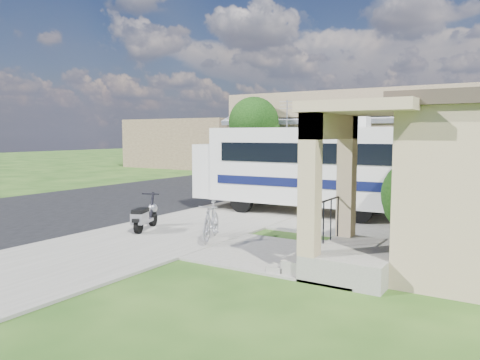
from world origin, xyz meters
The scene contains 18 objects.
ground centered at (0.00, 0.00, 0.00)m, with size 120.00×120.00×0.00m, color #193B0F.
street_slab centered at (-7.50, 10.00, 0.01)m, with size 9.00×80.00×0.02m, color black.
sidewalk_slab centered at (-1.00, 10.00, 0.03)m, with size 4.00×80.00×0.06m, color slate.
driveway_slab centered at (1.50, 4.50, 0.03)m, with size 7.00×6.00×0.05m, color slate.
walk_slab centered at (3.00, -1.00, 0.03)m, with size 4.00×3.00×0.05m, color slate.
warehouse centered at (0.00, 13.97, 1.99)m, with size 12.50×8.40×5.04m.
distant_bldg_far centered at (-17.00, 22.00, 2.00)m, with size 10.00×8.00×4.00m, color brown.
distant_bldg_near centered at (-15.00, 34.00, 1.60)m, with size 8.00×7.00×3.20m, color #77664A.
street_tree_a centered at (-3.70, 9.05, 3.25)m, with size 2.44×2.40×4.58m.
street_tree_b centered at (-3.70, 19.05, 3.39)m, with size 2.44×2.40×4.73m.
street_tree_c centered at (-3.70, 28.05, 3.10)m, with size 2.44×2.40×4.42m.
motorhome centered at (0.85, 4.63, 1.70)m, with size 7.85×2.91×3.95m.
shrub centered at (5.36, 1.89, 1.36)m, with size 2.16×2.06×2.65m.
scooter centered at (-1.69, -0.74, 0.46)m, with size 0.82×1.50×1.02m.
bicycle centered at (0.63, -0.72, 0.50)m, with size 0.47×1.67×1.00m, color #96969D.
pickup_truck centered at (-5.83, 12.69, 0.80)m, with size 2.66×5.77×1.60m, color silver.
van centered at (-6.58, 20.54, 0.94)m, with size 2.62×6.45×1.87m, color silver.
garden_hose centered at (3.67, -0.13, 0.08)m, with size 0.36×0.36×0.16m, color #176614.
Camera 1 is at (7.60, -10.42, 2.81)m, focal length 35.00 mm.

